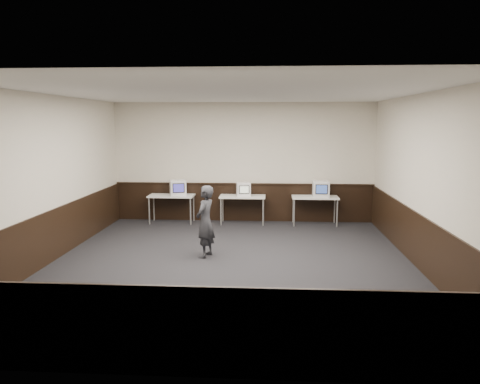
# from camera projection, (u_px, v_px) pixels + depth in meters

# --- Properties ---
(floor) EXTENTS (8.00, 8.00, 0.00)m
(floor) POSITION_uv_depth(u_px,v_px,m) (231.00, 264.00, 8.89)
(floor) COLOR black
(floor) RESTS_ON ground
(ceiling) EXTENTS (8.00, 8.00, 0.00)m
(ceiling) POSITION_uv_depth(u_px,v_px,m) (231.00, 93.00, 8.42)
(ceiling) COLOR white
(ceiling) RESTS_ON back_wall
(back_wall) EXTENTS (7.00, 0.00, 7.00)m
(back_wall) POSITION_uv_depth(u_px,v_px,m) (243.00, 162.00, 12.60)
(back_wall) COLOR silver
(back_wall) RESTS_ON ground
(front_wall) EXTENTS (7.00, 0.00, 7.00)m
(front_wall) POSITION_uv_depth(u_px,v_px,m) (197.00, 230.00, 4.71)
(front_wall) COLOR silver
(front_wall) RESTS_ON ground
(left_wall) EXTENTS (0.00, 8.00, 8.00)m
(left_wall) POSITION_uv_depth(u_px,v_px,m) (48.00, 179.00, 8.88)
(left_wall) COLOR silver
(left_wall) RESTS_ON ground
(right_wall) EXTENTS (0.00, 8.00, 8.00)m
(right_wall) POSITION_uv_depth(u_px,v_px,m) (424.00, 182.00, 8.43)
(right_wall) COLOR silver
(right_wall) RESTS_ON ground
(wainscot_back) EXTENTS (6.98, 0.04, 1.00)m
(wainscot_back) POSITION_uv_depth(u_px,v_px,m) (243.00, 203.00, 12.74)
(wainscot_back) COLOR black
(wainscot_back) RESTS_ON back_wall
(wainscot_front) EXTENTS (6.98, 0.04, 1.00)m
(wainscot_front) POSITION_uv_depth(u_px,v_px,m) (199.00, 332.00, 4.89)
(wainscot_front) COLOR black
(wainscot_front) RESTS_ON front_wall
(wainscot_left) EXTENTS (0.04, 7.98, 1.00)m
(wainscot_left) POSITION_uv_depth(u_px,v_px,m) (52.00, 236.00, 9.04)
(wainscot_left) COLOR black
(wainscot_left) RESTS_ON left_wall
(wainscot_right) EXTENTS (0.04, 7.98, 1.00)m
(wainscot_right) POSITION_uv_depth(u_px,v_px,m) (419.00, 242.00, 8.59)
(wainscot_right) COLOR black
(wainscot_right) RESTS_ON right_wall
(wainscot_rail) EXTENTS (6.98, 0.06, 0.04)m
(wainscot_rail) POSITION_uv_depth(u_px,v_px,m) (243.00, 184.00, 12.65)
(wainscot_rail) COLOR black
(wainscot_rail) RESTS_ON wainscot_back
(desk_left) EXTENTS (1.20, 0.60, 0.75)m
(desk_left) POSITION_uv_depth(u_px,v_px,m) (172.00, 198.00, 12.47)
(desk_left) COLOR silver
(desk_left) RESTS_ON ground
(desk_center) EXTENTS (1.20, 0.60, 0.75)m
(desk_center) POSITION_uv_depth(u_px,v_px,m) (243.00, 198.00, 12.34)
(desk_center) COLOR silver
(desk_center) RESTS_ON ground
(desk_right) EXTENTS (1.20, 0.60, 0.75)m
(desk_right) POSITION_uv_depth(u_px,v_px,m) (315.00, 199.00, 12.22)
(desk_right) COLOR silver
(desk_right) RESTS_ON ground
(emac_left) EXTENTS (0.52, 0.53, 0.41)m
(emac_left) POSITION_uv_depth(u_px,v_px,m) (178.00, 188.00, 12.37)
(emac_left) COLOR white
(emac_left) RESTS_ON desk_left
(emac_center) EXTENTS (0.41, 0.43, 0.35)m
(emac_center) POSITION_uv_depth(u_px,v_px,m) (243.00, 189.00, 12.28)
(emac_center) COLOR white
(emac_center) RESTS_ON desk_center
(emac_right) EXTENTS (0.42, 0.45, 0.42)m
(emac_right) POSITION_uv_depth(u_px,v_px,m) (321.00, 189.00, 12.12)
(emac_right) COLOR white
(emac_right) RESTS_ON desk_right
(person) EXTENTS (0.49, 0.60, 1.44)m
(person) POSITION_uv_depth(u_px,v_px,m) (205.00, 221.00, 9.29)
(person) COLOR #27282D
(person) RESTS_ON ground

